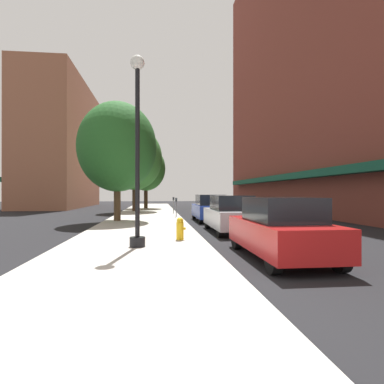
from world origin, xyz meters
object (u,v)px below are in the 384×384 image
(tree_far, at_px, (117,147))
(car_blue, at_px, (210,208))
(lamppost, at_px, (137,147))
(car_red, at_px, (280,229))
(fire_hydrant, at_px, (180,228))
(parking_meter_near, at_px, (176,205))
(parking_meter_far, at_px, (173,203))
(tree_mid, at_px, (146,169))
(tree_near, at_px, (135,158))
(car_silver, at_px, (231,214))

(tree_far, distance_m, car_blue, 6.73)
(lamppost, relative_size, car_red, 1.37)
(fire_hydrant, bearing_deg, lamppost, -137.56)
(lamppost, xyz_separation_m, car_blue, (3.89, 9.75, -2.39))
(parking_meter_near, distance_m, parking_meter_far, 3.57)
(car_red, bearing_deg, car_blue, 89.28)
(parking_meter_far, height_order, car_red, car_red)
(parking_meter_near, relative_size, parking_meter_far, 1.00)
(car_blue, bearing_deg, lamppost, -111.58)
(parking_meter_far, xyz_separation_m, tree_mid, (-2.47, 8.68, 3.40))
(lamppost, distance_m, parking_meter_far, 15.91)
(parking_meter_far, bearing_deg, tree_near, 132.66)
(lamppost, distance_m, tree_near, 19.35)
(tree_far, bearing_deg, car_silver, -43.13)
(lamppost, relative_size, tree_mid, 0.89)
(car_blue, bearing_deg, car_red, -89.81)
(parking_meter_far, relative_size, car_blue, 0.30)
(lamppost, distance_m, car_silver, 6.14)
(tree_mid, distance_m, car_silver, 20.99)
(parking_meter_far, xyz_separation_m, tree_far, (-3.67, -6.27, 3.55))
(fire_hydrant, height_order, tree_near, tree_near)
(tree_near, distance_m, tree_mid, 5.18)
(fire_hydrant, xyz_separation_m, car_blue, (2.48, 8.46, 0.29))
(tree_mid, xyz_separation_m, tree_far, (-1.20, -14.95, 0.15))
(lamppost, relative_size, parking_meter_far, 4.50)
(parking_meter_near, relative_size, tree_near, 0.17)
(tree_far, relative_size, car_blue, 1.64)
(car_red, distance_m, car_blue, 11.43)
(parking_meter_near, xyz_separation_m, tree_near, (-3.31, 7.17, 3.92))
(lamppost, height_order, car_silver, lamppost)
(parking_meter_near, bearing_deg, parking_meter_far, 90.00)
(car_red, xyz_separation_m, car_blue, (0.00, 11.43, 0.00))
(parking_meter_far, distance_m, tree_mid, 9.64)
(car_red, relative_size, car_blue, 1.00)
(tree_near, relative_size, tree_far, 1.08)
(lamppost, relative_size, car_silver, 1.37)
(tree_near, xyz_separation_m, tree_far, (-0.36, -9.87, -0.37))
(fire_hydrant, distance_m, car_blue, 8.82)
(tree_mid, bearing_deg, lamppost, -88.76)
(tree_near, bearing_deg, fire_hydrant, -81.18)
(lamppost, height_order, car_blue, lamppost)
(parking_meter_far, xyz_separation_m, car_red, (1.95, -17.32, -0.14))
(car_silver, bearing_deg, car_blue, 91.22)
(lamppost, xyz_separation_m, tree_mid, (-0.52, 24.31, 1.14))
(car_blue, bearing_deg, car_silver, -89.81)
(car_silver, bearing_deg, lamppost, -132.34)
(car_blue, bearing_deg, tree_near, 119.22)
(parking_meter_near, height_order, tree_far, tree_far)
(fire_hydrant, xyz_separation_m, tree_near, (-2.78, 17.94, 4.35))
(parking_meter_near, bearing_deg, tree_near, 114.80)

